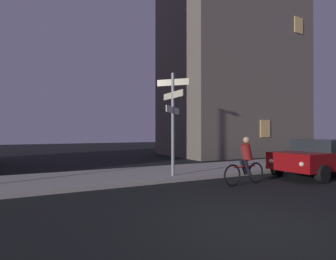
# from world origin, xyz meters

# --- Properties ---
(ground_plane) EXTENTS (80.00, 80.00, 0.00)m
(ground_plane) POSITION_xyz_m (0.00, 0.00, 0.00)
(ground_plane) COLOR black
(sidewalk_kerb) EXTENTS (40.00, 3.48, 0.14)m
(sidewalk_kerb) POSITION_xyz_m (0.00, 6.31, 0.07)
(sidewalk_kerb) COLOR #9E9991
(sidewalk_kerb) RESTS_ON ground_plane
(signpost) EXTENTS (1.16, 1.49, 3.85)m
(signpost) POSITION_xyz_m (0.90, 5.18, 2.43)
(signpost) COLOR gray
(signpost) RESTS_ON sidewalk_kerb
(car_side_parked) EXTENTS (4.53, 2.24, 1.48)m
(car_side_parked) POSITION_xyz_m (6.52, 3.11, 0.78)
(car_side_parked) COLOR maroon
(car_side_parked) RESTS_ON ground_plane
(cyclist) EXTENTS (1.82, 0.35, 1.61)m
(cyclist) POSITION_xyz_m (2.59, 3.16, 0.75)
(cyclist) COLOR black
(cyclist) RESTS_ON ground_plane
(building_right_block) EXTENTS (10.57, 6.73, 18.64)m
(building_right_block) POSITION_xyz_m (10.58, 13.11, 9.32)
(building_right_block) COLOR #6B6056
(building_right_block) RESTS_ON ground_plane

